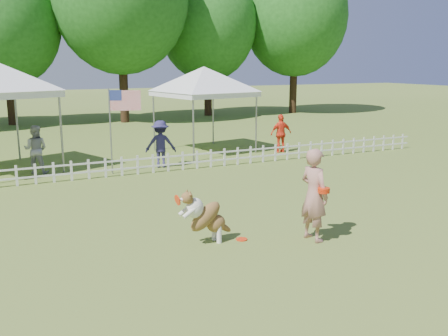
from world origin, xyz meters
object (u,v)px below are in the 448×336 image
frisbee_on_turf (242,239)px  canopy_tent_right (204,111)px  spectator_a (36,149)px  spectator_c (281,133)px  handler (314,195)px  dog (206,216)px  flag_pole (111,132)px  spectator_b (161,144)px

frisbee_on_turf → canopy_tent_right: (3.31, 9.48, 1.59)m
canopy_tent_right → spectator_a: canopy_tent_right is taller
canopy_tent_right → spectator_a: size_ratio=2.11×
frisbee_on_turf → spectator_c: size_ratio=0.15×
spectator_c → spectator_a: bearing=4.6°
handler → frisbee_on_turf: bearing=56.3°
dog → flag_pole: bearing=86.0°
flag_pole → spectator_c: 6.92m
handler → spectator_b: (-0.44, 7.96, -0.13)m
canopy_tent_right → spectator_a: 6.50m
flag_pole → spectator_b: (1.71, 0.31, -0.55)m
handler → dog: (-1.97, 0.71, -0.36)m
handler → flag_pole: flag_pole is taller
flag_pole → canopy_tent_right: bearing=48.5°
spectator_c → spectator_b: bearing=13.0°
handler → frisbee_on_turf: handler is taller
dog → spectator_c: bearing=44.7°
frisbee_on_turf → handler: bearing=-25.1°
canopy_tent_right → spectator_c: (2.62, -1.41, -0.87)m
spectator_b → spectator_c: (5.11, 0.70, -0.04)m
dog → spectator_a: (-2.30, 8.06, 0.22)m
spectator_c → handler: bearing=66.9°
spectator_a → spectator_c: (8.94, -0.10, -0.02)m
handler → canopy_tent_right: size_ratio=0.57×
dog → spectator_c: 10.36m
handler → spectator_b: handler is taller
canopy_tent_right → spectator_b: (-2.49, -2.11, -0.82)m
frisbee_on_turf → spectator_a: bearing=110.2°
frisbee_on_turf → spectator_a: (-3.00, 8.17, 0.75)m
dog → canopy_tent_right: (4.02, 9.36, 1.06)m
handler → spectator_c: handler is taller
handler → flag_pole: size_ratio=0.69×
spectator_a → spectator_b: spectator_b is taller
frisbee_on_turf → canopy_tent_right: canopy_tent_right is taller
dog → canopy_tent_right: canopy_tent_right is taller
spectator_a → frisbee_on_turf: bearing=134.2°
canopy_tent_right → dog: bearing=-124.0°
flag_pole → spectator_a: flag_pole is taller
flag_pole → spectator_a: (-2.12, 1.11, -0.57)m
dog → frisbee_on_turf: size_ratio=4.90×
spectator_b → spectator_a: bearing=7.4°
dog → spectator_a: spectator_a is taller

